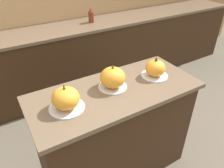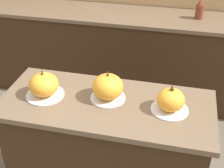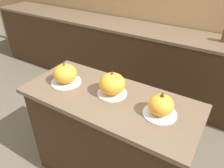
% 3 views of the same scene
% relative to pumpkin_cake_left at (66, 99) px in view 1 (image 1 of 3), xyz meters
% --- Properties ---
extents(ground_plane, '(12.00, 12.00, 0.00)m').
position_rel_pumpkin_cake_left_xyz_m(ground_plane, '(0.39, 0.02, -0.98)').
color(ground_plane, '#665B4C').
extents(kitchen_island, '(1.31, 0.58, 0.91)m').
position_rel_pumpkin_cake_left_xyz_m(kitchen_island, '(0.39, 0.02, -0.53)').
color(kitchen_island, '#382314').
rests_on(kitchen_island, ground_plane).
extents(back_counter, '(6.00, 0.60, 0.94)m').
position_rel_pumpkin_cake_left_xyz_m(back_counter, '(0.39, 1.50, -0.51)').
color(back_counter, '#382314').
rests_on(back_counter, ground_plane).
extents(pumpkin_cake_left, '(0.24, 0.24, 0.19)m').
position_rel_pumpkin_cake_left_xyz_m(pumpkin_cake_left, '(0.00, 0.00, 0.00)').
color(pumpkin_cake_left, silver).
rests_on(pumpkin_cake_left, kitchen_island).
extents(pumpkin_cake_center, '(0.22, 0.22, 0.20)m').
position_rel_pumpkin_cake_left_xyz_m(pumpkin_cake_center, '(0.39, 0.06, 0.01)').
color(pumpkin_cake_center, silver).
rests_on(pumpkin_cake_center, kitchen_island).
extents(pumpkin_cake_right, '(0.22, 0.22, 0.17)m').
position_rel_pumpkin_cake_left_xyz_m(pumpkin_cake_right, '(0.78, 0.03, -0.01)').
color(pumpkin_cake_right, silver).
rests_on(pumpkin_cake_right, kitchen_island).
extents(bottle_tall, '(0.08, 0.08, 0.19)m').
position_rel_pumpkin_cake_left_xyz_m(bottle_tall, '(0.94, 1.52, 0.05)').
color(bottle_tall, maroon).
rests_on(bottle_tall, back_counter).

